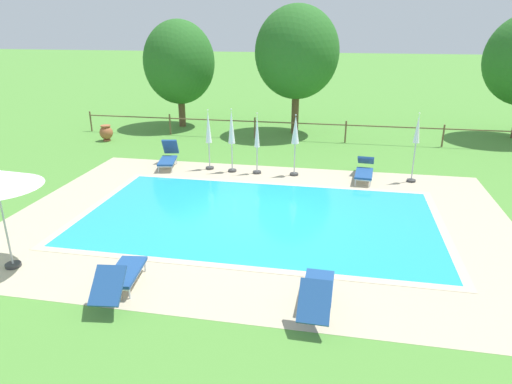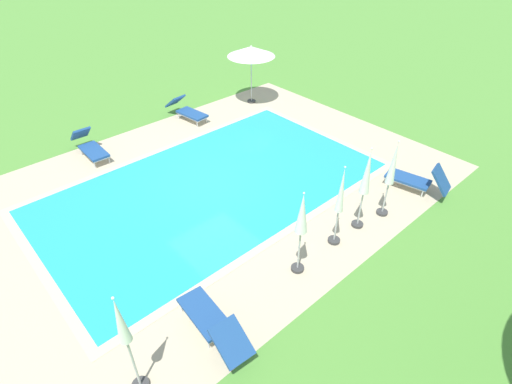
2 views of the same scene
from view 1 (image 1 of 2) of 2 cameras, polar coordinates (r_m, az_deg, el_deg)
ground_plane at (r=13.56m, az=0.33°, el=-3.15°), size 160.00×160.00×0.00m
pool_deck_paving at (r=13.55m, az=0.33°, el=-3.13°), size 14.57×10.20×0.01m
swimming_pool_water at (r=13.55m, az=0.33°, el=-3.13°), size 10.19×5.83×0.01m
pool_coping_rim at (r=13.55m, az=0.33°, el=-3.12°), size 10.67×6.31×0.01m
sun_lounger_north_near_steps at (r=18.56m, az=-10.90°, el=4.34°), size 0.97×1.93×1.00m
sun_lounger_north_mid at (r=10.24m, az=-16.54°, el=-10.03°), size 0.84×2.04×0.86m
sun_lounger_north_far at (r=17.18m, az=13.40°, el=2.71°), size 0.77×2.09×0.76m
sun_lounger_north_end at (r=9.40m, az=7.64°, el=-12.20°), size 0.64×1.97×0.90m
patio_umbrella_closed_row_west at (r=17.11m, az=0.13°, el=6.85°), size 0.32×0.32×2.33m
patio_umbrella_closed_row_mid_west at (r=17.05m, az=19.42°, el=6.45°), size 0.32×0.32×2.52m
patio_umbrella_closed_row_centre at (r=16.91m, az=4.93°, el=7.21°), size 0.32×0.32×2.32m
patio_umbrella_closed_row_mid_east at (r=17.71m, az=-5.95°, el=7.49°), size 0.32×0.32×2.36m
patio_umbrella_closed_row_east at (r=17.30m, az=-3.07°, el=7.60°), size 0.32×0.32×2.44m
terracotta_urn_near_fence at (r=23.48m, az=-18.20°, el=7.07°), size 0.63×0.63×0.76m
perimeter_fence at (r=22.42m, az=5.46°, el=8.20°), size 22.18×0.08×1.05m
tree_far_west at (r=23.55m, az=5.13°, el=16.95°), size 4.15×4.15×6.31m
tree_west_mid at (r=25.54m, az=-9.57°, el=15.66°), size 3.77×3.77×5.62m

